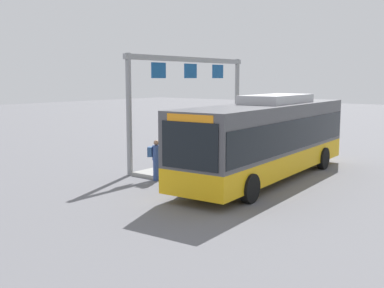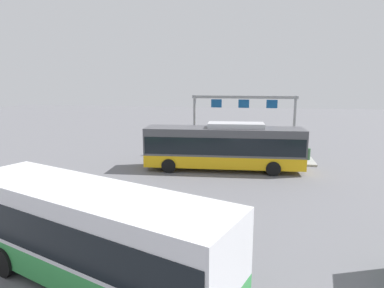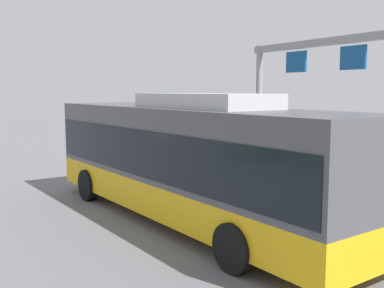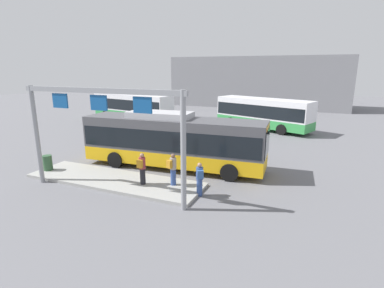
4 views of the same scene
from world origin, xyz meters
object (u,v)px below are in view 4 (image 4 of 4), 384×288
(bus_background_left, at_px, (133,105))
(bus_main, at_px, (173,139))
(person_waiting_mid, at_px, (142,168))
(trash_bin, at_px, (48,163))
(bus_background_right, at_px, (263,112))
(person_waiting_near, at_px, (173,169))
(person_boarding, at_px, (200,179))

(bus_background_left, bearing_deg, bus_main, 142.24)
(person_waiting_mid, height_order, trash_bin, person_waiting_mid)
(bus_background_left, xyz_separation_m, bus_background_right, (15.25, 0.52, -0.00))
(bus_main, distance_m, bus_background_left, 18.51)
(bus_main, relative_size, person_waiting_near, 6.82)
(trash_bin, bearing_deg, person_waiting_mid, 2.12)
(bus_background_right, height_order, person_boarding, bus_background_right)
(bus_background_right, distance_m, person_waiting_mid, 18.24)
(bus_background_left, height_order, person_waiting_mid, bus_background_left)
(person_boarding, relative_size, trash_bin, 1.86)
(person_waiting_near, height_order, person_waiting_mid, same)
(person_waiting_mid, distance_m, trash_bin, 6.39)
(bus_background_right, bearing_deg, bus_background_left, 22.74)
(person_waiting_near, bearing_deg, bus_background_left, 59.09)
(person_waiting_near, distance_m, trash_bin, 7.92)
(person_waiting_near, distance_m, person_waiting_mid, 1.58)
(person_boarding, bearing_deg, bus_main, 12.12)
(person_boarding, bearing_deg, bus_background_left, 11.37)
(bus_background_right, distance_m, trash_bin, 20.55)
(trash_bin, bearing_deg, person_waiting_near, 5.49)
(person_boarding, xyz_separation_m, person_waiting_near, (-1.64, 0.40, 0.16))
(bus_background_left, bearing_deg, bus_background_right, -167.05)
(person_waiting_near, bearing_deg, person_boarding, -83.54)
(trash_bin, bearing_deg, bus_background_right, 62.52)
(person_waiting_mid, xyz_separation_m, trash_bin, (-6.37, -0.24, -0.44))
(person_waiting_near, bearing_deg, trash_bin, 115.71)
(trash_bin, bearing_deg, person_boarding, 2.15)
(bus_background_left, bearing_deg, person_waiting_near, 139.89)
(person_boarding, relative_size, person_waiting_mid, 1.00)
(bus_background_left, relative_size, bus_background_right, 1.07)
(person_boarding, bearing_deg, trash_bin, 62.11)
(bus_background_left, bearing_deg, person_boarding, 142.43)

